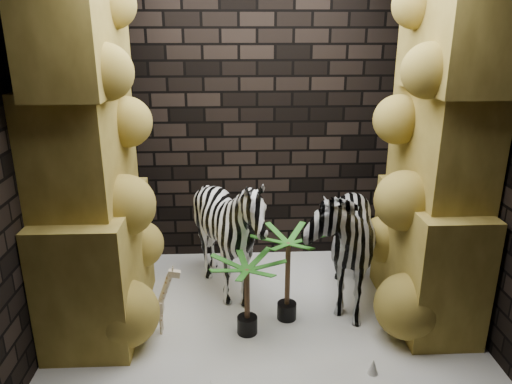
{
  "coord_description": "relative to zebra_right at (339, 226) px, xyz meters",
  "views": [
    {
      "loc": [
        -0.25,
        -3.77,
        2.46
      ],
      "look_at": [
        -0.06,
        0.15,
        1.11
      ],
      "focal_mm": 34.24,
      "sensor_mm": 36.0,
      "label": 1
    }
  ],
  "objects": [
    {
      "name": "floor",
      "position": [
        -0.7,
        -0.28,
        -0.72
      ],
      "size": [
        3.5,
        3.5,
        0.0
      ],
      "primitive_type": "plane",
      "color": "silver",
      "rests_on": "ground"
    },
    {
      "name": "wall_back",
      "position": [
        -0.7,
        0.97,
        0.78
      ],
      "size": [
        3.5,
        0.0,
        3.5
      ],
      "primitive_type": "plane",
      "rotation": [
        1.57,
        0.0,
        0.0
      ],
      "color": "black",
      "rests_on": "ground"
    },
    {
      "name": "wall_front",
      "position": [
        -0.7,
        -1.53,
        0.78
      ],
      "size": [
        3.5,
        0.0,
        3.5
      ],
      "primitive_type": "plane",
      "rotation": [
        -1.57,
        0.0,
        0.0
      ],
      "color": "black",
      "rests_on": "ground"
    },
    {
      "name": "wall_left",
      "position": [
        -2.45,
        -0.28,
        0.78
      ],
      "size": [
        0.0,
        3.0,
        3.0
      ],
      "primitive_type": "plane",
      "rotation": [
        1.57,
        0.0,
        1.57
      ],
      "color": "black",
      "rests_on": "ground"
    },
    {
      "name": "wall_right",
      "position": [
        1.05,
        -0.28,
        0.78
      ],
      "size": [
        0.0,
        3.0,
        3.0
      ],
      "primitive_type": "plane",
      "rotation": [
        1.57,
        0.0,
        -1.57
      ],
      "color": "black",
      "rests_on": "ground"
    },
    {
      "name": "rock_pillar_left",
      "position": [
        -2.1,
        -0.28,
        0.78
      ],
      "size": [
        0.68,
        1.3,
        3.0
      ],
      "primitive_type": null,
      "color": "gold",
      "rests_on": "floor"
    },
    {
      "name": "rock_pillar_right",
      "position": [
        0.72,
        -0.28,
        0.78
      ],
      "size": [
        0.58,
        1.25,
        3.0
      ],
      "primitive_type": null,
      "color": "gold",
      "rests_on": "floor"
    },
    {
      "name": "zebra_right",
      "position": [
        0.0,
        0.0,
        0.0
      ],
      "size": [
        0.85,
        1.32,
        1.45
      ],
      "primitive_type": "imported",
      "rotation": [
        0.0,
        0.0,
        -0.16
      ],
      "color": "white",
      "rests_on": "floor"
    },
    {
      "name": "zebra_left",
      "position": [
        -0.99,
        0.05,
        -0.14
      ],
      "size": [
        1.43,
        1.57,
        1.17
      ],
      "primitive_type": "imported",
      "rotation": [
        0.0,
        0.0,
        -0.35
      ],
      "color": "white",
      "rests_on": "floor"
    },
    {
      "name": "giraffe_toy",
      "position": [
        -1.65,
        -0.5,
        -0.41
      ],
      "size": [
        0.32,
        0.11,
        0.62
      ],
      "primitive_type": null,
      "rotation": [
        0.0,
        0.0,
        0.02
      ],
      "color": "beige",
      "rests_on": "floor"
    },
    {
      "name": "palm_front",
      "position": [
        -0.5,
        -0.35,
        -0.31
      ],
      "size": [
        0.36,
        0.36,
        0.83
      ],
      "primitive_type": null,
      "color": "#1A5F1C",
      "rests_on": "floor"
    },
    {
      "name": "palm_back",
      "position": [
        -0.85,
        -0.54,
        -0.38
      ],
      "size": [
        0.36,
        0.36,
        0.69
      ],
      "primitive_type": null,
      "color": "#1A5F1C",
      "rests_on": "floor"
    }
  ]
}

